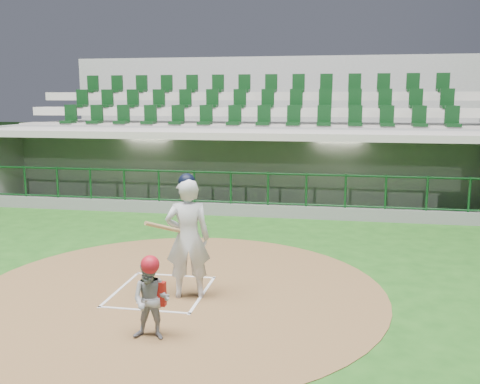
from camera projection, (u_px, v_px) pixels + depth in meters
The scene contains 8 objects.
ground at pixel (166, 286), 9.60m from camera, with size 120.00×120.00×0.00m, color #1B4C15.
dirt_circle at pixel (179, 291), 9.36m from camera, with size 7.20×7.20×0.01m, color brown.
home_plate at pixel (153, 299), 8.92m from camera, with size 0.43×0.43×0.02m, color white.
batter_box_chalk at pixel (161, 291), 9.31m from camera, with size 1.55×1.80×0.01m.
dugout_structure at pixel (244, 174), 17.02m from camera, with size 16.40×3.70×3.00m.
seating_deck at pixel (257, 150), 19.92m from camera, with size 17.00×6.72×5.15m.
batter at pixel (188, 237), 8.91m from camera, with size 0.96×0.97×2.12m.
catcher at pixel (151, 298), 7.40m from camera, with size 0.56×0.45×1.21m.
Camera 1 is at (2.94, -8.78, 3.34)m, focal length 40.00 mm.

